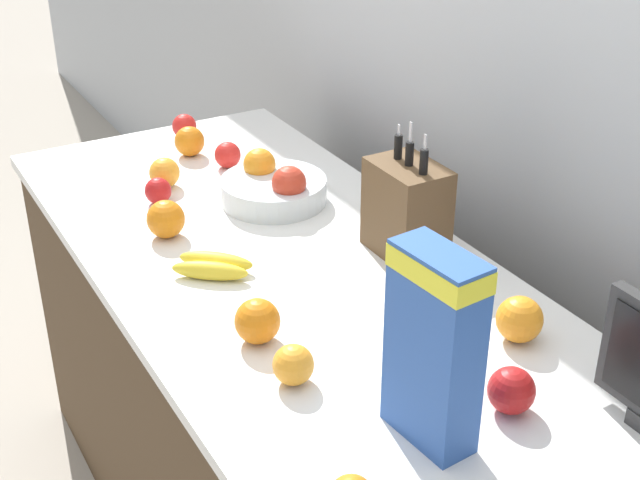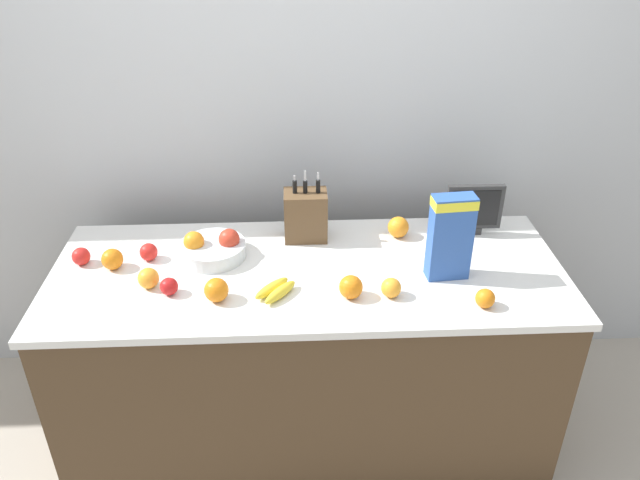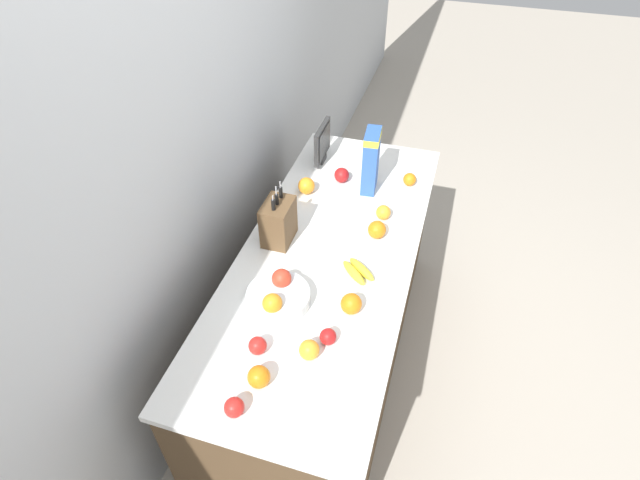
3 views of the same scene
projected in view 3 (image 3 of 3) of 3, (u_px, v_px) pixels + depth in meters
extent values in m
plane|color=#B2A899|center=(328.00, 360.00, 2.88)|extent=(14.00, 14.00, 0.00)
cube|color=silver|center=(196.00, 150.00, 2.14)|extent=(9.00, 0.06, 2.60)
cube|color=#4C3823|center=(328.00, 313.00, 2.60)|extent=(1.94, 0.75, 0.85)
cube|color=white|center=(330.00, 252.00, 2.31)|extent=(1.97, 0.78, 0.03)
cube|color=brown|center=(279.00, 221.00, 2.28)|extent=(0.17, 0.12, 0.21)
cylinder|color=black|center=(273.00, 205.00, 2.16)|extent=(0.02, 0.02, 0.05)
cube|color=silver|center=(273.00, 198.00, 2.14)|extent=(0.01, 0.00, 0.02)
cylinder|color=black|center=(277.00, 199.00, 2.20)|extent=(0.02, 0.02, 0.05)
cube|color=silver|center=(276.00, 190.00, 2.16)|extent=(0.01, 0.00, 0.04)
cylinder|color=black|center=(281.00, 193.00, 2.23)|extent=(0.02, 0.02, 0.05)
cube|color=silver|center=(280.00, 185.00, 2.20)|extent=(0.01, 0.00, 0.03)
cube|color=#2D2D2D|center=(322.00, 159.00, 2.83)|extent=(0.08, 0.03, 0.03)
cube|color=#2D2D2D|center=(322.00, 142.00, 2.76)|extent=(0.23, 0.02, 0.19)
cube|color=black|center=(325.00, 142.00, 2.76)|extent=(0.20, 0.00, 0.16)
cube|color=#2D56A8|center=(371.00, 161.00, 2.54)|extent=(0.16, 0.09, 0.33)
cube|color=yellow|center=(373.00, 137.00, 2.45)|extent=(0.16, 0.09, 0.04)
cylinder|color=silver|center=(278.00, 298.00, 2.03)|extent=(0.26, 0.26, 0.06)
sphere|color=red|center=(282.00, 279.00, 2.05)|extent=(0.08, 0.08, 0.08)
sphere|color=orange|center=(272.00, 303.00, 1.96)|extent=(0.08, 0.08, 0.08)
ellipsoid|color=yellow|center=(362.00, 269.00, 2.17)|extent=(0.13, 0.15, 0.04)
ellipsoid|color=yellow|center=(354.00, 273.00, 2.15)|extent=(0.14, 0.15, 0.04)
sphere|color=red|center=(258.00, 346.00, 1.85)|extent=(0.07, 0.07, 0.07)
sphere|color=red|center=(328.00, 337.00, 1.89)|extent=(0.07, 0.07, 0.07)
sphere|color=red|center=(234.00, 407.00, 1.67)|extent=(0.07, 0.07, 0.07)
sphere|color=red|center=(342.00, 175.00, 2.67)|extent=(0.08, 0.08, 0.08)
sphere|color=orange|center=(309.00, 350.00, 1.83)|extent=(0.08, 0.08, 0.08)
sphere|color=orange|center=(383.00, 212.00, 2.44)|extent=(0.07, 0.07, 0.07)
sphere|color=orange|center=(259.00, 377.00, 1.75)|extent=(0.08, 0.08, 0.08)
sphere|color=orange|center=(351.00, 304.00, 1.99)|extent=(0.09, 0.09, 0.09)
sphere|color=orange|center=(377.00, 230.00, 2.33)|extent=(0.09, 0.09, 0.09)
sphere|color=orange|center=(306.00, 186.00, 2.59)|extent=(0.09, 0.09, 0.09)
sphere|color=orange|center=(410.00, 179.00, 2.65)|extent=(0.07, 0.07, 0.07)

